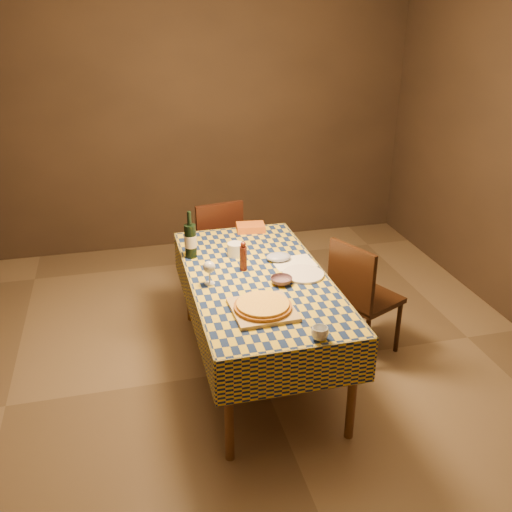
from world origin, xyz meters
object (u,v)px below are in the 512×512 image
(wine_bottle, at_px, (190,240))
(chair_far, at_px, (216,243))
(bowl, at_px, (281,281))
(white_plate, at_px, (303,274))
(chair_right, at_px, (360,293))
(cutting_board, at_px, (263,310))
(pizza, at_px, (263,305))
(dining_table, at_px, (258,286))

(wine_bottle, bearing_deg, chair_far, 67.60)
(bowl, distance_m, white_plate, 0.20)
(chair_right, bearing_deg, bowl, -165.67)
(chair_far, bearing_deg, cutting_board, -90.29)
(chair_far, bearing_deg, bowl, -81.38)
(pizza, relative_size, white_plate, 1.49)
(dining_table, xyz_separation_m, pizza, (-0.09, -0.47, 0.12))
(bowl, height_order, white_plate, bowl)
(dining_table, distance_m, chair_far, 1.22)
(pizza, relative_size, chair_far, 0.46)
(white_plate, bearing_deg, chair_far, 106.95)
(dining_table, relative_size, bowl, 12.62)
(cutting_board, distance_m, chair_right, 1.04)
(cutting_board, relative_size, wine_bottle, 1.05)
(dining_table, distance_m, cutting_board, 0.49)
(white_plate, xyz_separation_m, chair_far, (-0.39, 1.27, -0.26))
(bowl, height_order, wine_bottle, wine_bottle)
(cutting_board, distance_m, pizza, 0.03)
(cutting_board, xyz_separation_m, white_plate, (0.39, 0.41, -0.00))
(chair_far, distance_m, chair_right, 1.46)
(dining_table, distance_m, white_plate, 0.32)
(white_plate, height_order, chair_right, chair_right)
(cutting_board, height_order, white_plate, cutting_board)
(bowl, distance_m, chair_far, 1.39)
(bowl, xyz_separation_m, chair_far, (-0.20, 1.35, -0.27))
(pizza, height_order, chair_right, chair_right)
(bowl, relative_size, chair_far, 0.16)
(chair_far, bearing_deg, wine_bottle, -112.40)
(cutting_board, height_order, wine_bottle, wine_bottle)
(cutting_board, bearing_deg, bowl, 56.67)
(cutting_board, relative_size, pizza, 0.87)
(pizza, bearing_deg, chair_right, 29.44)
(wine_bottle, height_order, white_plate, wine_bottle)
(white_plate, relative_size, chair_far, 0.31)
(bowl, bearing_deg, pizza, -123.33)
(dining_table, bearing_deg, pizza, -100.51)
(dining_table, relative_size, wine_bottle, 5.20)
(bowl, xyz_separation_m, white_plate, (0.18, 0.08, -0.01))
(cutting_board, distance_m, white_plate, 0.57)
(wine_bottle, bearing_deg, dining_table, -47.12)
(cutting_board, bearing_deg, chair_right, 29.44)
(cutting_board, height_order, chair_far, chair_far)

